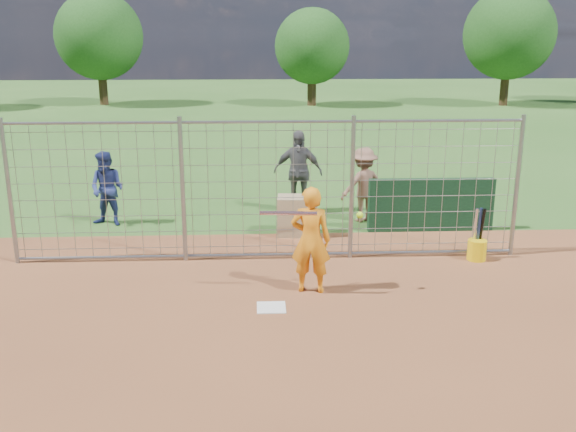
{
  "coord_description": "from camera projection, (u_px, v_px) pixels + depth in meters",
  "views": [
    {
      "loc": [
        -0.19,
        -9.06,
        3.96
      ],
      "look_at": [
        0.3,
        0.8,
        1.15
      ],
      "focal_mm": 40.0,
      "sensor_mm": 36.0,
      "label": 1
    }
  ],
  "objects": [
    {
      "name": "bystander_c",
      "position": [
        363.0,
        185.0,
        13.88
      ],
      "size": [
        1.19,
        0.94,
        1.62
      ],
      "primitive_type": "imported",
      "rotation": [
        0.0,
        0.0,
        3.51
      ],
      "color": "brown",
      "rests_on": "ground"
    },
    {
      "name": "equipment_in_play",
      "position": [
        306.0,
        214.0,
        9.62
      ],
      "size": [
        1.58,
        0.26,
        0.17
      ],
      "color": "silver",
      "rests_on": "ground"
    },
    {
      "name": "tree_line",
      "position": [
        314.0,
        38.0,
        35.95
      ],
      "size": [
        44.66,
        6.72,
        6.48
      ],
      "color": "#3F2B19",
      "rests_on": "ground"
    },
    {
      "name": "infield_dirt",
      "position": [
        278.0,
        415.0,
        6.91
      ],
      "size": [
        18.0,
        18.0,
        0.0
      ],
      "primitive_type": "plane",
      "color": "brown",
      "rests_on": "ground"
    },
    {
      "name": "batter",
      "position": [
        311.0,
        240.0,
        10.01
      ],
      "size": [
        0.69,
        0.52,
        1.72
      ],
      "primitive_type": "imported",
      "rotation": [
        0.0,
        0.0,
        2.96
      ],
      "color": "orange",
      "rests_on": "ground"
    },
    {
      "name": "bystander_a",
      "position": [
        107.0,
        189.0,
        13.58
      ],
      "size": [
        0.92,
        0.81,
        1.59
      ],
      "primitive_type": "imported",
      "rotation": [
        0.0,
        0.0,
        -0.31
      ],
      "color": "navy",
      "rests_on": "ground"
    },
    {
      "name": "bystander_b",
      "position": [
        298.0,
        172.0,
        14.52
      ],
      "size": [
        1.18,
        0.69,
        1.89
      ],
      "primitive_type": "imported",
      "rotation": [
        0.0,
        0.0,
        -0.22
      ],
      "color": "#525257",
      "rests_on": "ground"
    },
    {
      "name": "equipment_bin",
      "position": [
        297.0,
        216.0,
        13.01
      ],
      "size": [
        0.84,
        0.6,
        0.8
      ],
      "primitive_type": "cube",
      "rotation": [
        0.0,
        0.0,
        -0.07
      ],
      "color": "tan",
      "rests_on": "ground"
    },
    {
      "name": "home_plate",
      "position": [
        271.0,
        308.0,
        9.6
      ],
      "size": [
        0.43,
        0.43,
        0.02
      ],
      "primitive_type": "cube",
      "color": "silver",
      "rests_on": "ground"
    },
    {
      "name": "backstop_fence",
      "position": [
        268.0,
        192.0,
        11.37
      ],
      "size": [
        9.08,
        0.08,
        2.6
      ],
      "color": "gray",
      "rests_on": "ground"
    },
    {
      "name": "bucket_with_bats",
      "position": [
        477.0,
        247.0,
        11.59
      ],
      "size": [
        0.34,
        0.34,
        0.98
      ],
      "color": "yellow",
      "rests_on": "ground"
    },
    {
      "name": "ground",
      "position": [
        271.0,
        303.0,
        9.79
      ],
      "size": [
        100.0,
        100.0,
        0.0
      ],
      "primitive_type": "plane",
      "color": "#2D591E",
      "rests_on": "ground"
    },
    {
      "name": "dugout_wall",
      "position": [
        431.0,
        205.0,
        13.26
      ],
      "size": [
        2.6,
        0.2,
        1.1
      ],
      "primitive_type": "cube",
      "color": "#11381E",
      "rests_on": "ground"
    }
  ]
}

